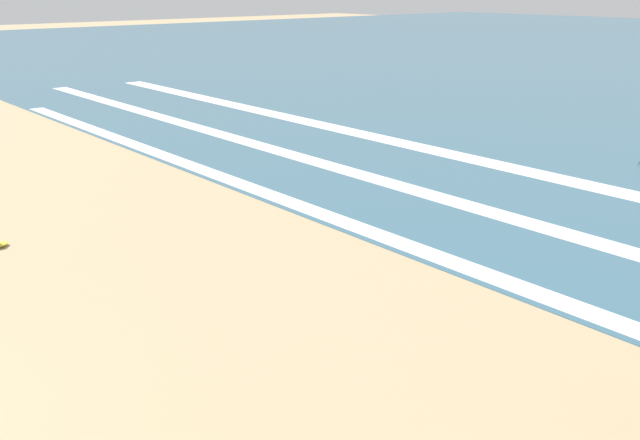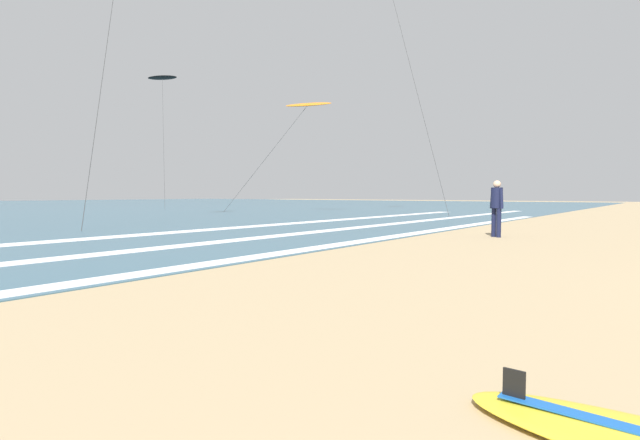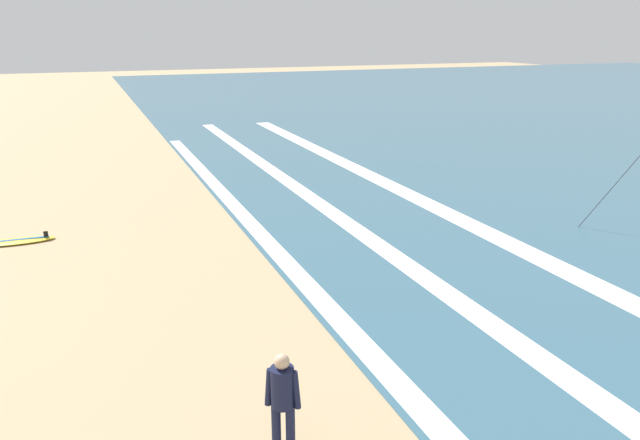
% 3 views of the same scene
% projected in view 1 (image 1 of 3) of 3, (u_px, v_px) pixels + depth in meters
% --- Properties ---
extents(wave_foam_shoreline, '(38.38, 0.51, 0.01)m').
position_uv_depth(wave_foam_shoreline, '(406.00, 245.00, 12.52)').
color(wave_foam_shoreline, white).
rests_on(wave_foam_shoreline, ocean_surface).
extents(wave_foam_mid_break, '(51.95, 0.63, 0.01)m').
position_uv_depth(wave_foam_mid_break, '(579.00, 238.00, 12.88)').
color(wave_foam_mid_break, white).
rests_on(wave_foam_mid_break, ocean_surface).
extents(wave_foam_outer_break, '(46.55, 0.82, 0.01)m').
position_uv_depth(wave_foam_outer_break, '(568.00, 181.00, 16.60)').
color(wave_foam_outer_break, white).
rests_on(wave_foam_outer_break, ocean_surface).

